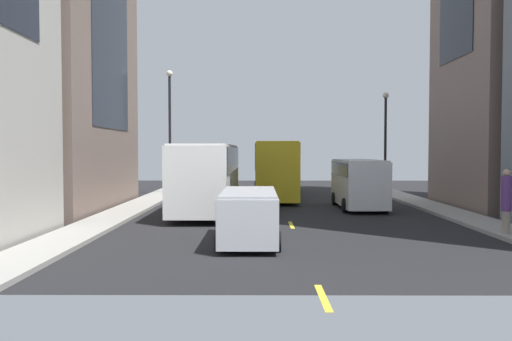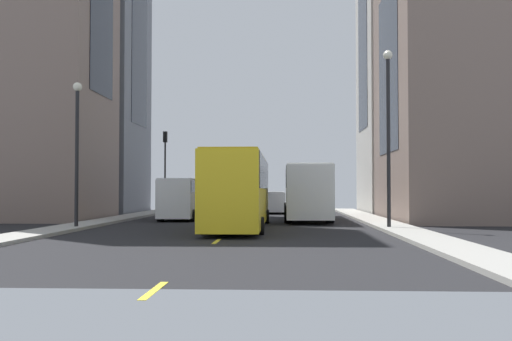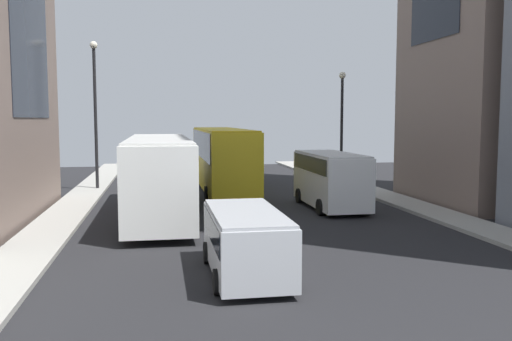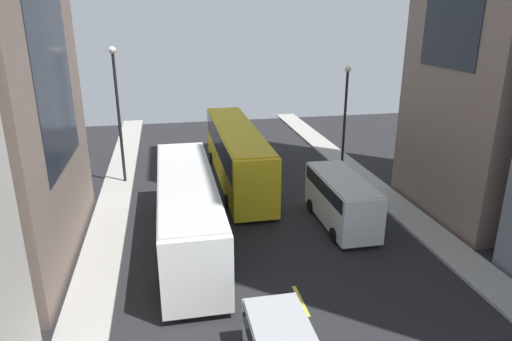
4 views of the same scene
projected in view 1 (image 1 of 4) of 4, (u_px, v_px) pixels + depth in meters
ground_plane at (281, 200)px, 31.82m from camera, size 41.65×41.65×0.00m
sidewalk_west at (152, 199)px, 31.85m from camera, size 1.85×44.00×0.15m
sidewalk_east at (409, 199)px, 31.77m from camera, size 1.85×44.00×0.15m
lane_stripe_0 at (323, 297)px, 10.83m from camera, size 0.16×2.00×0.01m
lane_stripe_1 at (291, 225)px, 21.32m from camera, size 0.16×2.00×0.01m
lane_stripe_2 at (281, 200)px, 31.81m from camera, size 0.16×2.00×0.01m
lane_stripe_3 at (275, 188)px, 42.31m from camera, size 0.16×2.00×0.01m
lane_stripe_4 at (272, 180)px, 52.80m from camera, size 0.16×2.00×0.01m
building_west_1 at (45, 30)px, 26.92m from camera, size 6.89×11.64×18.67m
city_bus_white at (209, 171)px, 26.74m from camera, size 2.80×12.18×3.35m
streetcar_yellow at (274, 164)px, 34.79m from camera, size 2.70×13.47×3.59m
delivery_van_white at (359, 180)px, 27.34m from camera, size 2.25×5.83×2.58m
car_silver_0 at (249, 212)px, 17.17m from camera, size 2.00×4.64×1.74m
pedestrian_walking_far at (506, 199)px, 18.29m from camera, size 0.35×0.35×2.27m
streetlamp_near at (170, 120)px, 35.72m from camera, size 0.44×0.44×8.42m
streetlamp_far at (385, 131)px, 36.02m from camera, size 0.44×0.44×6.95m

